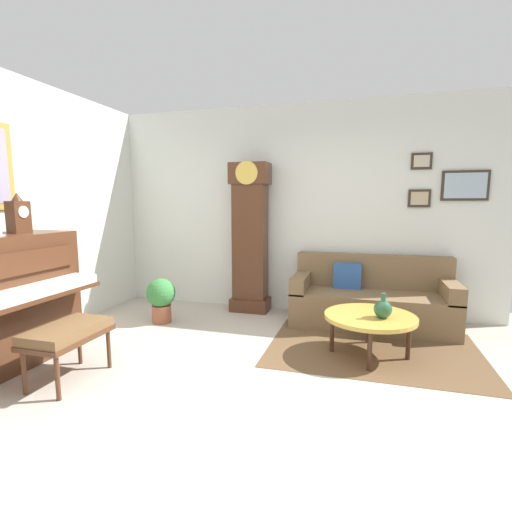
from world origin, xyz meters
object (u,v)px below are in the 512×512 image
at_px(piano_bench, 68,334).
at_px(coffee_table, 370,318).
at_px(potted_plant, 161,297).
at_px(couch, 371,299).
at_px(green_jug, 383,309).
at_px(grandfather_clock, 250,242).
at_px(mantel_clock, 18,215).

xyz_separation_m(piano_bench, coffee_table, (2.44, 1.24, -0.02)).
distance_m(piano_bench, coffee_table, 2.74).
height_order(piano_bench, potted_plant, potted_plant).
bearing_deg(piano_bench, couch, 42.55).
bearing_deg(green_jug, couch, 94.50).
bearing_deg(green_jug, grandfather_clock, 143.50).
bearing_deg(potted_plant, grandfather_clock, 41.38).
xyz_separation_m(green_jug, potted_plant, (-2.61, 0.44, -0.18)).
height_order(coffee_table, potted_plant, potted_plant).
xyz_separation_m(piano_bench, grandfather_clock, (0.86, 2.43, 0.56)).
relative_size(green_jug, potted_plant, 0.43).
xyz_separation_m(grandfather_clock, green_jug, (1.69, -1.25, -0.46)).
relative_size(mantel_clock, potted_plant, 0.68).
height_order(couch, coffee_table, couch).
bearing_deg(couch, mantel_clock, -149.24).
distance_m(mantel_clock, potted_plant, 1.81).
relative_size(grandfather_clock, couch, 1.07).
relative_size(piano_bench, green_jug, 2.92).
bearing_deg(grandfather_clock, couch, -5.74).
distance_m(couch, potted_plant, 2.61).
xyz_separation_m(piano_bench, green_jug, (2.55, 1.17, 0.09)).
relative_size(grandfather_clock, mantel_clock, 5.34).
relative_size(grandfather_clock, green_jug, 8.46).
bearing_deg(piano_bench, green_jug, 24.71).
distance_m(piano_bench, grandfather_clock, 2.63).
distance_m(couch, mantel_clock, 3.93).
relative_size(couch, potted_plant, 3.39).
bearing_deg(mantel_clock, piano_bench, -22.96).
bearing_deg(piano_bench, potted_plant, 92.15).
xyz_separation_m(coffee_table, potted_plant, (-2.50, 0.37, -0.06)).
xyz_separation_m(couch, mantel_clock, (-3.25, -1.93, 1.07)).
relative_size(grandfather_clock, potted_plant, 3.62).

